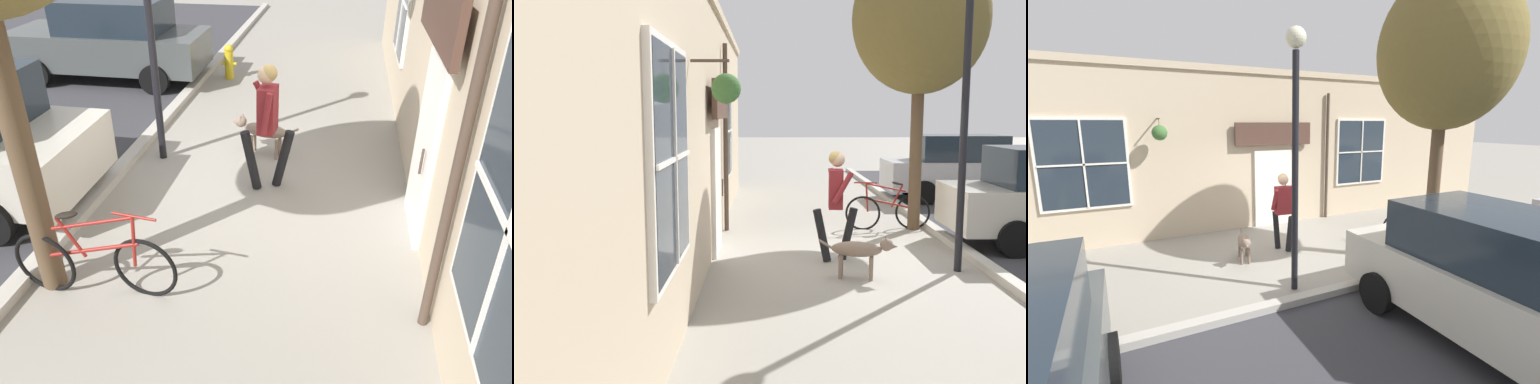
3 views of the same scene
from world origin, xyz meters
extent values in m
plane|color=gray|center=(0.00, 0.00, 0.00)|extent=(90.00, 90.00, 0.00)
cube|color=#B2ADA3|center=(2.00, 0.00, 0.06)|extent=(0.20, 28.00, 0.12)
cube|color=#C6B293|center=(-2.35, 0.00, 2.04)|extent=(0.30, 18.00, 4.08)
cube|color=white|center=(-2.18, 0.60, 1.05)|extent=(0.10, 1.10, 2.10)
cube|color=#232D38|center=(-2.15, 0.60, 1.00)|extent=(0.03, 0.90, 1.90)
cylinder|color=#47382D|center=(-2.09, 0.95, 1.05)|extent=(0.03, 0.03, 0.30)
cube|color=#4C3328|center=(-2.08, 0.60, 2.55)|extent=(0.08, 2.20, 0.60)
cylinder|color=#47382D|center=(-2.12, 2.34, 1.83)|extent=(0.09, 0.09, 3.67)
cylinder|color=#47382D|center=(-1.96, -2.35, 2.93)|extent=(0.44, 0.04, 0.04)
cylinder|color=#47382D|center=(-1.78, -2.35, 2.75)|extent=(0.01, 0.01, 0.34)
cone|color=#2D2823|center=(-1.78, -2.35, 2.53)|extent=(0.32, 0.32, 0.18)
sphere|color=#3D6B33|center=(-1.78, -2.35, 2.62)|extent=(0.34, 0.34, 0.34)
cube|color=white|center=(-2.18, -3.92, 1.95)|extent=(0.08, 1.82, 2.02)
cube|color=#232D38|center=(-2.15, -3.92, 1.95)|extent=(0.03, 1.70, 1.90)
cube|color=white|center=(-2.13, -3.92, 1.95)|extent=(0.04, 0.04, 1.90)
cube|color=white|center=(-2.13, -3.92, 1.95)|extent=(0.04, 1.70, 0.04)
cube|color=white|center=(-2.18, 3.63, 1.95)|extent=(0.08, 1.82, 2.02)
cube|color=#232D38|center=(-2.15, 3.63, 1.95)|extent=(0.03, 1.70, 1.90)
cube|color=white|center=(-2.13, 3.63, 1.95)|extent=(0.04, 0.04, 1.90)
cube|color=white|center=(-2.13, 3.63, 1.95)|extent=(0.04, 1.70, 0.04)
cylinder|color=black|center=(-0.01, 0.03, 0.42)|extent=(0.31, 0.15, 0.85)
cylinder|color=black|center=(-0.44, -0.10, 0.42)|extent=(0.31, 0.15, 0.85)
cube|color=maroon|center=(-0.23, -0.03, 1.16)|extent=(0.25, 0.36, 0.62)
sphere|color=tan|center=(-0.21, -0.04, 1.62)|extent=(0.23, 0.23, 0.23)
sphere|color=tan|center=(-0.24, -0.03, 1.64)|extent=(0.22, 0.22, 0.22)
cylinder|color=maroon|center=(-0.25, 0.20, 1.18)|extent=(0.17, 0.10, 0.57)
cylinder|color=maroon|center=(-0.15, -0.27, 1.20)|extent=(0.33, 0.11, 0.52)
ellipsoid|color=#7F6B5B|center=(-0.04, -1.03, 0.43)|extent=(0.75, 0.40, 0.22)
cylinder|color=#7F6B5B|center=(0.18, -1.01, 0.16)|extent=(0.06, 0.06, 0.33)
cylinder|color=#7F6B5B|center=(0.15, -1.15, 0.16)|extent=(0.06, 0.06, 0.33)
cylinder|color=#7F6B5B|center=(-0.24, -0.91, 0.16)|extent=(0.06, 0.06, 0.33)
cylinder|color=#7F6B5B|center=(-0.27, -1.06, 0.16)|extent=(0.06, 0.06, 0.33)
sphere|color=#7F6B5B|center=(0.36, -1.13, 0.51)|extent=(0.18, 0.18, 0.18)
cone|color=#7F6B5B|center=(0.47, -1.15, 0.49)|extent=(0.12, 0.11, 0.09)
cone|color=#7F6B5B|center=(0.36, -1.07, 0.60)|extent=(0.06, 0.06, 0.07)
cone|color=#7F6B5B|center=(0.34, -1.17, 0.60)|extent=(0.06, 0.06, 0.07)
cylinder|color=#7F6B5B|center=(-0.47, -0.94, 0.48)|extent=(0.21, 0.08, 0.14)
cylinder|color=brown|center=(1.67, 2.42, 1.61)|extent=(0.24, 0.24, 3.23)
ellipsoid|color=brown|center=(1.67, 2.42, 4.15)|extent=(2.64, 2.38, 2.91)
sphere|color=brown|center=(1.55, 2.64, 3.69)|extent=(1.78, 1.78, 1.78)
torus|color=black|center=(0.63, 2.40, 0.33)|extent=(0.70, 0.12, 0.70)
torus|color=black|center=(1.67, 2.50, 0.33)|extent=(0.70, 0.12, 0.70)
cylinder|color=maroon|center=(1.15, 2.45, 0.53)|extent=(0.97, 0.13, 0.24)
cylinder|color=maroon|center=(1.33, 2.47, 0.67)|extent=(0.25, 0.06, 0.47)
cylinder|color=maroon|center=(1.10, 2.45, 0.85)|extent=(0.82, 0.11, 0.20)
cylinder|color=maroon|center=(0.71, 2.41, 0.65)|extent=(0.08, 0.04, 0.58)
cylinder|color=maroon|center=(0.67, 2.41, 0.95)|extent=(0.46, 0.08, 0.03)
ellipsoid|color=black|center=(1.33, 2.47, 0.93)|extent=(0.26, 0.12, 0.11)
cylinder|color=black|center=(2.74, 1.87, 0.31)|extent=(0.62, 0.18, 0.62)
cylinder|color=black|center=(2.74, 0.11, 0.31)|extent=(0.62, 0.18, 0.62)
cube|color=#B7B7BC|center=(4.07, 6.37, 0.69)|extent=(4.30, 1.77, 0.76)
cube|color=#1E2833|center=(3.86, 6.37, 1.41)|extent=(2.24, 1.55, 0.68)
cylinder|color=black|center=(5.40, 7.26, 0.31)|extent=(0.62, 0.18, 0.62)
cylinder|color=black|center=(2.74, 7.25, 0.31)|extent=(0.62, 0.18, 0.62)
cylinder|color=black|center=(2.74, 5.49, 0.31)|extent=(0.62, 0.18, 0.62)
cylinder|color=black|center=(1.54, -0.67, 1.96)|extent=(0.11, 0.11, 3.93)
camera|label=1|loc=(-1.15, 6.09, 3.52)|focal=35.00mm
camera|label=2|loc=(-1.33, -8.93, 2.36)|focal=40.00mm
camera|label=3|loc=(6.41, -3.27, 2.84)|focal=24.00mm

